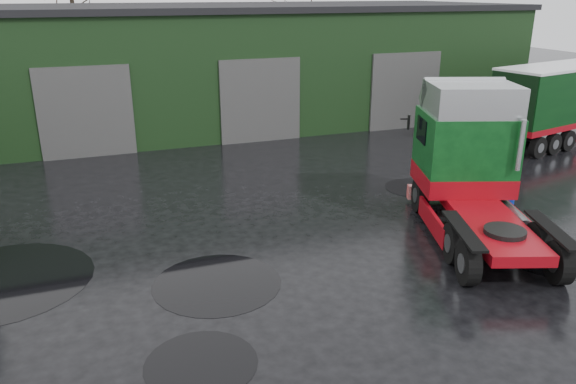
% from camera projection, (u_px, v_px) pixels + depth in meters
% --- Properties ---
extents(ground, '(100.00, 100.00, 0.00)m').
position_uv_depth(ground, '(348.00, 274.00, 14.78)').
color(ground, black).
extents(warehouse, '(32.40, 12.40, 6.30)m').
position_uv_depth(warehouse, '(229.00, 62.00, 32.02)').
color(warehouse, black).
rests_on(warehouse, ground).
extents(hero_tractor, '(5.18, 7.74, 4.44)m').
position_uv_depth(hero_tractor, '(487.00, 170.00, 15.92)').
color(hero_tractor, '#0B3E15').
rests_on(hero_tractor, ground).
extents(wash_bucket, '(0.39, 0.39, 0.34)m').
position_uv_depth(wash_bucket, '(509.00, 201.00, 19.35)').
color(wash_bucket, '#072197').
rests_on(wash_bucket, ground).
extents(tree_back_a, '(4.40, 4.40, 9.50)m').
position_uv_depth(tree_back_a, '(75.00, 26.00, 37.73)').
color(tree_back_a, black).
rests_on(tree_back_a, ground).
extents(tree_back_b, '(4.40, 4.40, 7.50)m').
position_uv_depth(tree_back_b, '(297.00, 35.00, 43.24)').
color(tree_back_b, black).
rests_on(tree_back_b, ground).
extents(puddle_0, '(2.29, 2.29, 0.01)m').
position_uv_depth(puddle_0, '(201.00, 363.00, 11.22)').
color(puddle_0, black).
rests_on(puddle_0, ground).
extents(puddle_1, '(2.17, 2.17, 0.01)m').
position_uv_depth(puddle_1, '(414.00, 188.00, 21.20)').
color(puddle_1, black).
rests_on(puddle_1, ground).
extents(puddle_2, '(4.56, 4.56, 0.01)m').
position_uv_depth(puddle_2, '(1.00, 281.00, 14.40)').
color(puddle_2, black).
rests_on(puddle_2, ground).
extents(puddle_3, '(2.57, 2.57, 0.01)m').
position_uv_depth(puddle_3, '(552.00, 258.00, 15.63)').
color(puddle_3, black).
rests_on(puddle_3, ground).
extents(puddle_4, '(3.29, 3.29, 0.01)m').
position_uv_depth(puddle_4, '(217.00, 283.00, 14.29)').
color(puddle_4, black).
rests_on(puddle_4, ground).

